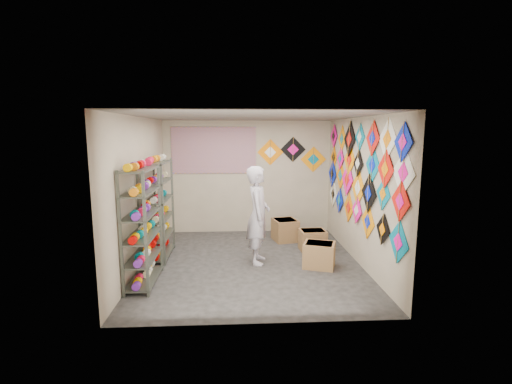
{
  "coord_description": "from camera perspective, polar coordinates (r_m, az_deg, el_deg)",
  "views": [
    {
      "loc": [
        -0.28,
        -6.67,
        2.44
      ],
      "look_at": [
        0.1,
        0.3,
        1.3
      ],
      "focal_mm": 26.0,
      "sensor_mm": 36.0,
      "label": 1
    }
  ],
  "objects": [
    {
      "name": "carton_b",
      "position": [
        7.83,
        8.7,
        -7.34
      ],
      "size": [
        0.54,
        0.45,
        0.43
      ],
      "primitive_type": "cube",
      "rotation": [
        0.0,
        0.0,
        0.05
      ],
      "color": "brown",
      "rests_on": "ground"
    },
    {
      "name": "shelf_rack_back",
      "position": [
        7.42,
        -14.73,
        -2.61
      ],
      "size": [
        0.4,
        1.1,
        1.9
      ],
      "primitive_type": "cube",
      "color": "#4C5147",
      "rests_on": "ground"
    },
    {
      "name": "poster",
      "position": [
        8.92,
        -6.5,
        6.39
      ],
      "size": [
        2.0,
        0.01,
        1.1
      ],
      "primitive_type": "cube",
      "color": "#664FAC",
      "rests_on": "room_walls"
    },
    {
      "name": "back_wall_kites",
      "position": [
        9.02,
        5.59,
        5.87
      ],
      "size": [
        1.68,
        0.02,
        0.86
      ],
      "color": "#FF7F00",
      "rests_on": "room_walls"
    },
    {
      "name": "carton_c",
      "position": [
        8.45,
        4.49,
        -5.84
      ],
      "size": [
        0.61,
        0.65,
        0.48
      ],
      "primitive_type": "cube",
      "rotation": [
        0.0,
        0.0,
        0.21
      ],
      "color": "brown",
      "rests_on": "ground"
    },
    {
      "name": "ground",
      "position": [
        7.1,
        -0.69,
        -10.81
      ],
      "size": [
        4.5,
        4.5,
        0.0
      ],
      "primitive_type": "plane",
      "color": "black"
    },
    {
      "name": "string_spools",
      "position": [
        6.78,
        -15.85,
        -2.94
      ],
      "size": [
        0.12,
        2.36,
        0.12
      ],
      "color": "#EC123D",
      "rests_on": "ground"
    },
    {
      "name": "shelf_rack_front",
      "position": [
        6.19,
        -17.12,
        -5.07
      ],
      "size": [
        0.4,
        1.1,
        1.9
      ],
      "primitive_type": "cube",
      "color": "#4C5147",
      "rests_on": "ground"
    },
    {
      "name": "shopkeeper",
      "position": [
        6.87,
        0.33,
        -3.57
      ],
      "size": [
        0.76,
        0.59,
        1.82
      ],
      "primitive_type": "imported",
      "rotation": [
        0.0,
        0.0,
        1.46
      ],
      "color": "beige",
      "rests_on": "ground"
    },
    {
      "name": "room_walls",
      "position": [
        6.72,
        -0.71,
        2.48
      ],
      "size": [
        4.5,
        4.5,
        4.5
      ],
      "color": "tan",
      "rests_on": "ground"
    },
    {
      "name": "kite_wall_display",
      "position": [
        7.08,
        15.54,
        2.53
      ],
      "size": [
        0.06,
        4.28,
        2.06
      ],
      "color": "#03728E",
      "rests_on": "room_walls"
    },
    {
      "name": "carton_a",
      "position": [
        6.92,
        9.69,
        -9.52
      ],
      "size": [
        0.66,
        0.61,
        0.45
      ],
      "primitive_type": "cube",
      "rotation": [
        0.0,
        0.0,
        -0.34
      ],
      "color": "brown",
      "rests_on": "ground"
    }
  ]
}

